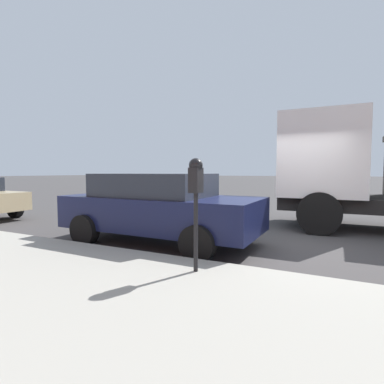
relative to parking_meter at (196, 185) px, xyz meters
The scene contains 3 objects.
ground_plane 3.15m from the parking_meter, 14.94° to the right, with size 220.00×220.00×0.00m, color #3D3A3A.
parking_meter is the anchor object (origin of this frame).
car_navy 2.53m from the parking_meter, 43.99° to the left, with size 2.07×4.24×1.49m.
Camera 1 is at (-6.40, -1.01, 1.53)m, focal length 28.00 mm.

